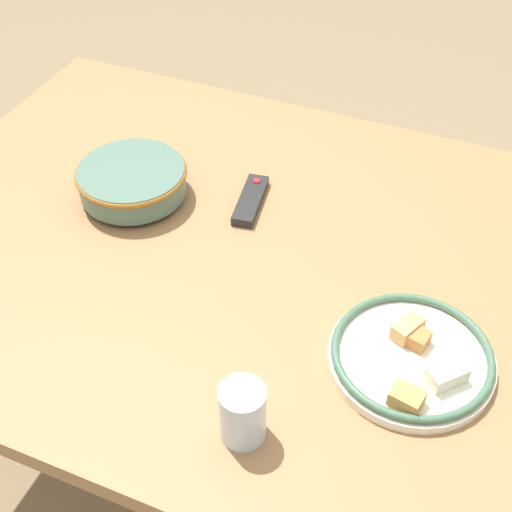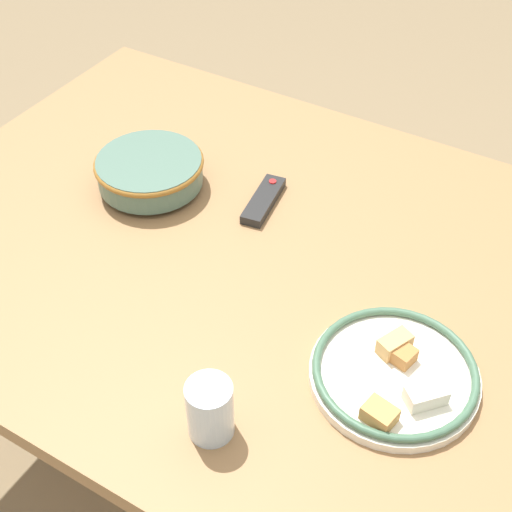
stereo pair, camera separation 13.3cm
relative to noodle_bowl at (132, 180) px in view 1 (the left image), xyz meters
name	(u,v)px [view 1 (the left image)]	position (x,y,z in m)	size (l,w,h in m)	color
ground_plane	(260,456)	(0.32, -0.07, -0.78)	(8.00, 8.00, 0.00)	#7F6B4C
dining_table	(261,280)	(0.32, -0.07, -0.11)	(1.54, 1.08, 0.74)	olive
noodle_bowl	(132,180)	(0.00, 0.00, 0.00)	(0.23, 0.23, 0.07)	#4C6B5B
food_plate	(412,357)	(0.65, -0.21, -0.03)	(0.28, 0.28, 0.05)	silver
tv_remote	(251,200)	(0.24, 0.07, -0.03)	(0.07, 0.16, 0.02)	black
drinking_glass	(243,413)	(0.44, -0.44, 0.01)	(0.07, 0.07, 0.10)	silver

